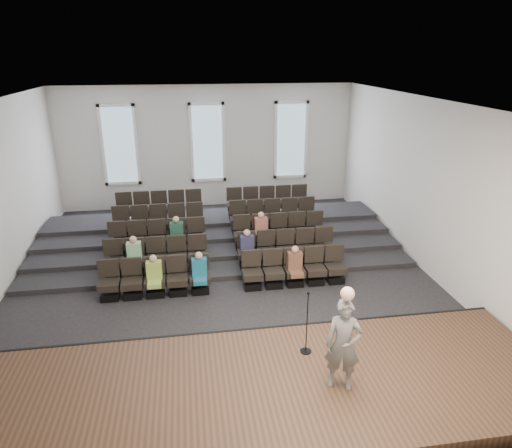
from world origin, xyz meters
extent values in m
plane|color=black|center=(0.00, 0.00, 0.00)|extent=(14.00, 14.00, 0.00)
cube|color=white|center=(0.00, 0.00, 5.01)|extent=(12.00, 14.00, 0.02)
cube|color=silver|center=(0.00, 7.02, 2.50)|extent=(12.00, 0.04, 5.00)
cube|color=silver|center=(0.00, -7.02, 2.50)|extent=(12.00, 0.04, 5.00)
cube|color=silver|center=(6.02, 0.00, 2.50)|extent=(0.04, 14.00, 5.00)
cube|color=#4C2D20|center=(0.00, -5.10, 0.25)|extent=(11.80, 3.60, 0.50)
cube|color=black|center=(0.00, -3.33, 0.25)|extent=(11.80, 0.06, 0.52)
cube|color=black|center=(0.00, 2.33, 0.07)|extent=(11.80, 4.80, 0.15)
cube|color=black|center=(0.00, 2.85, 0.15)|extent=(11.80, 3.75, 0.30)
cube|color=black|center=(0.00, 3.38, 0.22)|extent=(11.80, 2.70, 0.45)
cube|color=black|center=(0.00, 3.90, 0.30)|extent=(11.80, 1.65, 0.60)
cube|color=black|center=(-3.13, -0.60, 0.10)|extent=(0.47, 0.43, 0.20)
cube|color=black|center=(-3.13, -0.60, 0.41)|extent=(0.55, 0.50, 0.19)
cube|color=black|center=(-3.13, -0.39, 0.82)|extent=(0.55, 0.08, 0.50)
cube|color=black|center=(-2.53, -0.60, 0.10)|extent=(0.47, 0.43, 0.20)
cube|color=black|center=(-2.53, -0.60, 0.41)|extent=(0.55, 0.50, 0.19)
cube|color=black|center=(-2.53, -0.39, 0.82)|extent=(0.55, 0.08, 0.50)
cube|color=black|center=(-1.93, -0.60, 0.10)|extent=(0.47, 0.43, 0.20)
cube|color=black|center=(-1.93, -0.60, 0.41)|extent=(0.55, 0.50, 0.19)
cube|color=black|center=(-1.93, -0.39, 0.82)|extent=(0.55, 0.08, 0.50)
cube|color=black|center=(-1.33, -0.60, 0.10)|extent=(0.47, 0.43, 0.20)
cube|color=black|center=(-1.33, -0.60, 0.41)|extent=(0.55, 0.50, 0.19)
cube|color=black|center=(-1.33, -0.39, 0.82)|extent=(0.55, 0.08, 0.50)
cube|color=black|center=(-0.73, -0.60, 0.10)|extent=(0.47, 0.43, 0.20)
cube|color=black|center=(-0.73, -0.60, 0.41)|extent=(0.55, 0.50, 0.19)
cube|color=black|center=(-0.73, -0.39, 0.82)|extent=(0.55, 0.08, 0.50)
cube|color=black|center=(0.73, -0.60, 0.10)|extent=(0.47, 0.43, 0.20)
cube|color=black|center=(0.73, -0.60, 0.41)|extent=(0.55, 0.50, 0.19)
cube|color=black|center=(0.73, -0.39, 0.82)|extent=(0.55, 0.08, 0.50)
cube|color=black|center=(1.33, -0.60, 0.10)|extent=(0.47, 0.43, 0.20)
cube|color=black|center=(1.33, -0.60, 0.41)|extent=(0.55, 0.50, 0.19)
cube|color=black|center=(1.33, -0.39, 0.82)|extent=(0.55, 0.08, 0.50)
cube|color=black|center=(1.93, -0.60, 0.10)|extent=(0.47, 0.43, 0.20)
cube|color=black|center=(1.93, -0.60, 0.41)|extent=(0.55, 0.50, 0.19)
cube|color=black|center=(1.93, -0.39, 0.82)|extent=(0.55, 0.08, 0.50)
cube|color=black|center=(2.53, -0.60, 0.10)|extent=(0.47, 0.43, 0.20)
cube|color=black|center=(2.53, -0.60, 0.41)|extent=(0.55, 0.50, 0.19)
cube|color=black|center=(2.53, -0.39, 0.82)|extent=(0.55, 0.08, 0.50)
cube|color=black|center=(3.13, -0.60, 0.10)|extent=(0.47, 0.43, 0.20)
cube|color=black|center=(3.13, -0.60, 0.41)|extent=(0.55, 0.50, 0.19)
cube|color=black|center=(3.13, -0.39, 0.82)|extent=(0.55, 0.08, 0.50)
cube|color=black|center=(-3.13, 0.45, 0.25)|extent=(0.47, 0.43, 0.20)
cube|color=black|center=(-3.13, 0.45, 0.56)|extent=(0.55, 0.50, 0.19)
cube|color=black|center=(-3.13, 0.66, 0.97)|extent=(0.55, 0.08, 0.50)
cube|color=black|center=(-2.53, 0.45, 0.25)|extent=(0.47, 0.43, 0.20)
cube|color=black|center=(-2.53, 0.45, 0.56)|extent=(0.55, 0.50, 0.19)
cube|color=black|center=(-2.53, 0.66, 0.97)|extent=(0.55, 0.08, 0.50)
cube|color=black|center=(-1.93, 0.45, 0.25)|extent=(0.47, 0.43, 0.20)
cube|color=black|center=(-1.93, 0.45, 0.56)|extent=(0.55, 0.50, 0.19)
cube|color=black|center=(-1.93, 0.66, 0.97)|extent=(0.55, 0.08, 0.50)
cube|color=black|center=(-1.33, 0.45, 0.25)|extent=(0.47, 0.43, 0.20)
cube|color=black|center=(-1.33, 0.45, 0.56)|extent=(0.55, 0.50, 0.19)
cube|color=black|center=(-1.33, 0.66, 0.97)|extent=(0.55, 0.08, 0.50)
cube|color=black|center=(-0.73, 0.45, 0.25)|extent=(0.47, 0.43, 0.20)
cube|color=black|center=(-0.73, 0.45, 0.56)|extent=(0.55, 0.50, 0.19)
cube|color=black|center=(-0.73, 0.66, 0.97)|extent=(0.55, 0.08, 0.50)
cube|color=black|center=(0.73, 0.45, 0.25)|extent=(0.47, 0.43, 0.20)
cube|color=black|center=(0.73, 0.45, 0.56)|extent=(0.55, 0.50, 0.19)
cube|color=black|center=(0.73, 0.66, 0.97)|extent=(0.55, 0.08, 0.50)
cube|color=black|center=(1.33, 0.45, 0.25)|extent=(0.47, 0.43, 0.20)
cube|color=black|center=(1.33, 0.45, 0.56)|extent=(0.55, 0.50, 0.19)
cube|color=black|center=(1.33, 0.66, 0.97)|extent=(0.55, 0.08, 0.50)
cube|color=black|center=(1.93, 0.45, 0.25)|extent=(0.47, 0.43, 0.20)
cube|color=black|center=(1.93, 0.45, 0.56)|extent=(0.55, 0.50, 0.19)
cube|color=black|center=(1.93, 0.66, 0.97)|extent=(0.55, 0.08, 0.50)
cube|color=black|center=(2.53, 0.45, 0.25)|extent=(0.47, 0.43, 0.20)
cube|color=black|center=(2.53, 0.45, 0.56)|extent=(0.55, 0.50, 0.19)
cube|color=black|center=(2.53, 0.66, 0.97)|extent=(0.55, 0.08, 0.50)
cube|color=black|center=(3.13, 0.45, 0.25)|extent=(0.47, 0.43, 0.20)
cube|color=black|center=(3.13, 0.45, 0.56)|extent=(0.55, 0.50, 0.19)
cube|color=black|center=(3.13, 0.66, 0.97)|extent=(0.55, 0.08, 0.50)
cube|color=black|center=(-3.13, 1.50, 0.40)|extent=(0.47, 0.42, 0.20)
cube|color=black|center=(-3.13, 1.50, 0.71)|extent=(0.55, 0.50, 0.19)
cube|color=black|center=(-3.13, 1.71, 1.12)|extent=(0.55, 0.08, 0.50)
cube|color=black|center=(-2.53, 1.50, 0.40)|extent=(0.47, 0.42, 0.20)
cube|color=black|center=(-2.53, 1.50, 0.71)|extent=(0.55, 0.50, 0.19)
cube|color=black|center=(-2.53, 1.71, 1.12)|extent=(0.55, 0.08, 0.50)
cube|color=black|center=(-1.93, 1.50, 0.40)|extent=(0.47, 0.42, 0.20)
cube|color=black|center=(-1.93, 1.50, 0.71)|extent=(0.55, 0.50, 0.19)
cube|color=black|center=(-1.93, 1.71, 1.12)|extent=(0.55, 0.08, 0.50)
cube|color=black|center=(-1.33, 1.50, 0.40)|extent=(0.47, 0.42, 0.20)
cube|color=black|center=(-1.33, 1.50, 0.71)|extent=(0.55, 0.50, 0.19)
cube|color=black|center=(-1.33, 1.71, 1.12)|extent=(0.55, 0.08, 0.50)
cube|color=black|center=(-0.73, 1.50, 0.40)|extent=(0.47, 0.42, 0.20)
cube|color=black|center=(-0.73, 1.50, 0.71)|extent=(0.55, 0.50, 0.19)
cube|color=black|center=(-0.73, 1.71, 1.12)|extent=(0.55, 0.08, 0.50)
cube|color=black|center=(0.73, 1.50, 0.40)|extent=(0.47, 0.42, 0.20)
cube|color=black|center=(0.73, 1.50, 0.71)|extent=(0.55, 0.50, 0.19)
cube|color=black|center=(0.73, 1.71, 1.12)|extent=(0.55, 0.08, 0.50)
cube|color=black|center=(1.33, 1.50, 0.40)|extent=(0.47, 0.42, 0.20)
cube|color=black|center=(1.33, 1.50, 0.71)|extent=(0.55, 0.50, 0.19)
cube|color=black|center=(1.33, 1.71, 1.12)|extent=(0.55, 0.08, 0.50)
cube|color=black|center=(1.93, 1.50, 0.40)|extent=(0.47, 0.42, 0.20)
cube|color=black|center=(1.93, 1.50, 0.71)|extent=(0.55, 0.50, 0.19)
cube|color=black|center=(1.93, 1.71, 1.12)|extent=(0.55, 0.08, 0.50)
cube|color=black|center=(2.53, 1.50, 0.40)|extent=(0.47, 0.42, 0.20)
cube|color=black|center=(2.53, 1.50, 0.71)|extent=(0.55, 0.50, 0.19)
cube|color=black|center=(2.53, 1.71, 1.12)|extent=(0.55, 0.08, 0.50)
cube|color=black|center=(3.13, 1.50, 0.40)|extent=(0.47, 0.42, 0.20)
cube|color=black|center=(3.13, 1.50, 0.71)|extent=(0.55, 0.50, 0.19)
cube|color=black|center=(3.13, 1.71, 1.12)|extent=(0.55, 0.08, 0.50)
cube|color=black|center=(-3.13, 2.55, 0.55)|extent=(0.47, 0.42, 0.20)
cube|color=black|center=(-3.13, 2.55, 0.86)|extent=(0.55, 0.50, 0.19)
cube|color=black|center=(-3.13, 2.76, 1.27)|extent=(0.55, 0.08, 0.50)
cube|color=black|center=(-2.53, 2.55, 0.55)|extent=(0.47, 0.42, 0.20)
cube|color=black|center=(-2.53, 2.55, 0.86)|extent=(0.55, 0.50, 0.19)
cube|color=black|center=(-2.53, 2.76, 1.27)|extent=(0.55, 0.08, 0.50)
cube|color=black|center=(-1.93, 2.55, 0.55)|extent=(0.47, 0.42, 0.20)
cube|color=black|center=(-1.93, 2.55, 0.86)|extent=(0.55, 0.50, 0.19)
cube|color=black|center=(-1.93, 2.76, 1.27)|extent=(0.55, 0.08, 0.50)
cube|color=black|center=(-1.33, 2.55, 0.55)|extent=(0.47, 0.42, 0.20)
cube|color=black|center=(-1.33, 2.55, 0.86)|extent=(0.55, 0.50, 0.19)
cube|color=black|center=(-1.33, 2.76, 1.27)|extent=(0.55, 0.08, 0.50)
cube|color=black|center=(-0.73, 2.55, 0.55)|extent=(0.47, 0.42, 0.20)
cube|color=black|center=(-0.73, 2.55, 0.86)|extent=(0.55, 0.50, 0.19)
cube|color=black|center=(-0.73, 2.76, 1.27)|extent=(0.55, 0.08, 0.50)
cube|color=black|center=(0.73, 2.55, 0.55)|extent=(0.47, 0.42, 0.20)
cube|color=black|center=(0.73, 2.55, 0.86)|extent=(0.55, 0.50, 0.19)
cube|color=black|center=(0.73, 2.76, 1.27)|extent=(0.55, 0.08, 0.50)
cube|color=black|center=(1.33, 2.55, 0.55)|extent=(0.47, 0.42, 0.20)
cube|color=black|center=(1.33, 2.55, 0.86)|extent=(0.55, 0.50, 0.19)
cube|color=black|center=(1.33, 2.76, 1.27)|extent=(0.55, 0.08, 0.50)
cube|color=black|center=(1.93, 2.55, 0.55)|extent=(0.47, 0.42, 0.20)
cube|color=black|center=(1.93, 2.55, 0.86)|extent=(0.55, 0.50, 0.19)
cube|color=black|center=(1.93, 2.76, 1.27)|extent=(0.55, 0.08, 0.50)
cube|color=black|center=(2.53, 2.55, 0.55)|extent=(0.47, 0.42, 0.20)
cube|color=black|center=(2.53, 2.55, 0.86)|extent=(0.55, 0.50, 0.19)
cube|color=black|center=(2.53, 2.76, 1.27)|extent=(0.55, 0.08, 0.50)
cube|color=black|center=(3.13, 2.55, 0.55)|extent=(0.47, 0.42, 0.20)
cube|color=black|center=(3.13, 2.55, 0.86)|extent=(0.55, 0.50, 0.19)
cube|color=black|center=(3.13, 2.76, 1.27)|extent=(0.55, 0.08, 0.50)
cube|color=black|center=(-3.13, 3.60, 0.70)|extent=(0.47, 0.42, 0.20)
cube|color=black|center=(-3.13, 3.60, 1.01)|extent=(0.55, 0.50, 0.19)
cube|color=black|center=(-3.13, 3.81, 1.42)|extent=(0.55, 0.08, 0.50)
cube|color=black|center=(-2.53, 3.60, 0.70)|extent=(0.47, 0.42, 0.20)
cube|color=black|center=(-2.53, 3.60, 1.01)|extent=(0.55, 0.50, 0.19)
cube|color=black|center=(-2.53, 3.81, 1.42)|extent=(0.55, 0.08, 0.50)
cube|color=black|center=(-1.93, 3.60, 0.70)|extent=(0.47, 0.42, 0.20)
cube|color=black|center=(-1.93, 3.60, 1.01)|extent=(0.55, 0.50, 0.19)
cube|color=black|center=(-1.93, 3.81, 1.42)|extent=(0.55, 0.08, 0.50)
cube|color=black|center=(-1.33, 3.60, 0.70)|extent=(0.47, 0.42, 0.20)
cube|color=black|center=(-1.33, 3.60, 1.01)|extent=(0.55, 0.50, 0.19)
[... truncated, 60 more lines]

